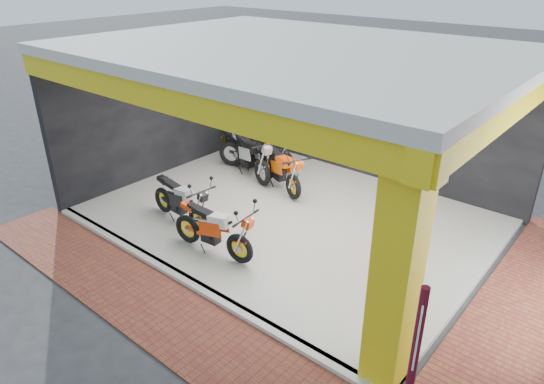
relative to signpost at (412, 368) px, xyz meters
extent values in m
plane|color=#2D2D30|center=(-4.40, 1.57, -1.26)|extent=(80.00, 80.00, 0.00)
cube|color=silver|center=(-4.40, 3.57, -1.21)|extent=(8.00, 6.00, 0.10)
cube|color=beige|center=(-4.40, 3.57, 2.34)|extent=(8.40, 6.40, 0.20)
cube|color=black|center=(-4.40, 6.67, 0.49)|extent=(8.20, 0.20, 3.50)
cube|color=black|center=(-8.50, 3.57, 0.49)|extent=(0.20, 6.20, 3.50)
cube|color=yellow|center=(-0.65, 0.82, 0.49)|extent=(0.50, 0.50, 3.50)
cube|color=yellow|center=(-4.40, 0.57, 2.04)|extent=(8.40, 0.30, 0.40)
cube|color=yellow|center=(-0.40, 3.57, 2.04)|extent=(0.30, 6.40, 0.40)
cube|color=silver|center=(-4.40, 0.55, -1.21)|extent=(8.00, 0.20, 0.10)
cube|color=brown|center=(-4.40, -0.23, -1.24)|extent=(9.00, 1.40, 0.03)
cube|color=brown|center=(0.40, 3.57, -1.24)|extent=(1.40, 7.00, 0.03)
cylinder|color=#5C0D1F|center=(0.00, 0.00, -0.11)|extent=(0.09, 0.09, 2.30)
cube|color=white|center=(0.00, 0.00, 0.49)|extent=(0.12, 0.31, 0.74)
camera|label=1|loc=(1.29, -3.84, 3.86)|focal=32.00mm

